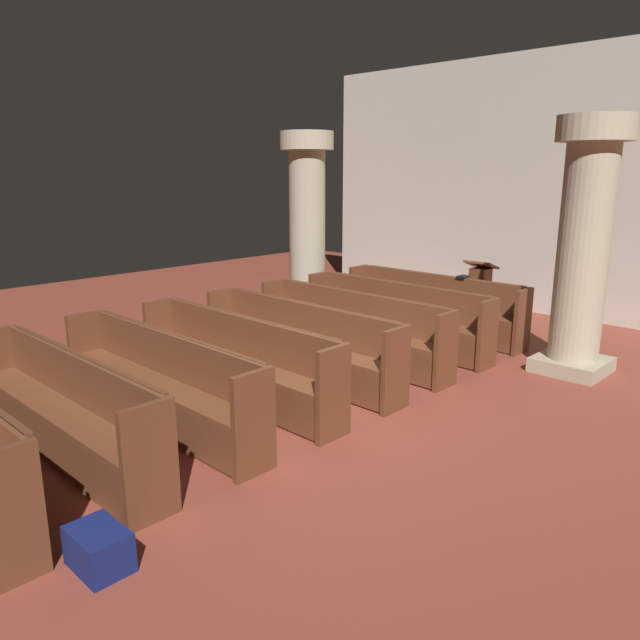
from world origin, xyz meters
name	(u,v)px	position (x,y,z in m)	size (l,w,h in m)	color
ground_plane	(316,407)	(0.00, 0.00, 0.00)	(19.20, 19.20, 0.00)	brown
back_wall	(564,186)	(0.00, 6.08, 2.25)	(10.00, 0.16, 4.50)	beige
pew_row_0	(433,303)	(-0.82, 3.46, 0.49)	(3.06, 0.46, 0.92)	brown
pew_row_1	(395,314)	(-0.82, 2.48, 0.49)	(3.06, 0.46, 0.92)	brown
pew_row_2	(351,326)	(-0.82, 1.51, 0.49)	(3.06, 0.47, 0.92)	brown
pew_row_3	(299,340)	(-0.82, 0.54, 0.49)	(3.06, 0.46, 0.92)	brown
pew_row_4	(236,357)	(-0.82, -0.44, 0.49)	(3.06, 0.46, 0.92)	brown
pew_row_5	(159,378)	(-0.82, -1.41, 0.49)	(3.06, 0.47, 0.92)	brown
pew_row_6	(62,405)	(-0.82, -2.38, 0.49)	(3.06, 0.46, 0.92)	brown
pillar_aisle_side	(584,244)	(1.51, 3.16, 1.64)	(0.89, 0.89, 3.14)	tan
pillar_far_side	(307,223)	(-3.10, 2.97, 1.64)	(0.89, 0.89, 3.14)	tan
lectern	(479,298)	(-0.60, 4.50, 0.45)	(0.48, 0.45, 1.08)	brown
hymn_book	(463,277)	(-0.42, 3.64, 0.94)	(0.14, 0.18, 0.03)	black
kneeler_box_navy	(99,549)	(0.89, -2.93, 0.14)	(0.43, 0.30, 0.27)	navy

